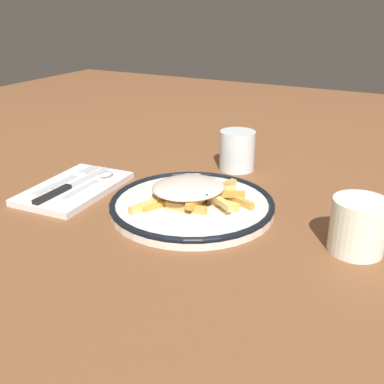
% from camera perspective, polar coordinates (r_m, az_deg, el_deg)
% --- Properties ---
extents(ground_plane, '(2.60, 2.60, 0.00)m').
position_cam_1_polar(ground_plane, '(0.83, 0.00, -2.30)').
color(ground_plane, brown).
extents(plate, '(0.29, 0.29, 0.02)m').
position_cam_1_polar(plate, '(0.83, 0.00, -1.58)').
color(plate, silver).
rests_on(plate, ground_plane).
extents(fries_heap, '(0.20, 0.21, 0.04)m').
position_cam_1_polar(fries_heap, '(0.82, -0.28, 0.15)').
color(fries_heap, '#DFB259').
rests_on(fries_heap, plate).
extents(napkin, '(0.15, 0.23, 0.01)m').
position_cam_1_polar(napkin, '(0.94, -14.20, 0.44)').
color(napkin, silver).
rests_on(napkin, ground_plane).
extents(fork, '(0.02, 0.18, 0.01)m').
position_cam_1_polar(fork, '(0.96, -15.02, 1.46)').
color(fork, silver).
rests_on(fork, napkin).
extents(knife, '(0.02, 0.21, 0.01)m').
position_cam_1_polar(knife, '(0.92, -15.01, 0.58)').
color(knife, black).
rests_on(knife, napkin).
extents(spoon, '(0.02, 0.15, 0.01)m').
position_cam_1_polar(spoon, '(0.94, -11.63, 1.45)').
color(spoon, silver).
rests_on(spoon, napkin).
extents(water_glass, '(0.08, 0.08, 0.09)m').
position_cam_1_polar(water_glass, '(1.02, 5.56, 5.09)').
color(water_glass, silver).
rests_on(water_glass, ground_plane).
extents(coffee_mug, '(0.11, 0.08, 0.08)m').
position_cam_1_polar(coffee_mug, '(0.73, 19.82, -3.94)').
color(coffee_mug, white).
rests_on(coffee_mug, ground_plane).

